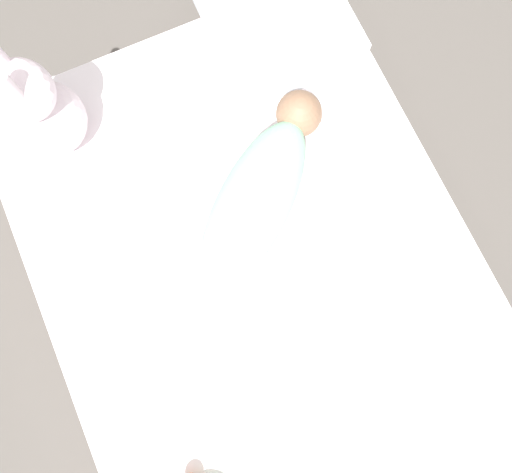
{
  "coord_description": "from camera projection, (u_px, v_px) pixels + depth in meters",
  "views": [
    {
      "loc": [
        -0.16,
        0.08,
        1.45
      ],
      "look_at": [
        0.07,
        -0.03,
        0.27
      ],
      "focal_mm": 35.0,
      "sensor_mm": 36.0,
      "label": 1
    }
  ],
  "objects": [
    {
      "name": "bunny_plush",
      "position": [
        40.0,
        111.0,
        1.17
      ],
      "size": [
        0.18,
        0.18,
        0.35
      ],
      "color": "silver",
      "rests_on": "bed_mattress"
    },
    {
      "name": "ground_plane",
      "position": [
        258.0,
        280.0,
        1.45
      ],
      "size": [
        12.0,
        12.0,
        0.0
      ],
      "primitive_type": "plane",
      "color": "#514C47"
    },
    {
      "name": "swaddled_baby",
      "position": [
        259.0,
        194.0,
        1.19
      ],
      "size": [
        0.44,
        0.49,
        0.16
      ],
      "rotation": [
        0.0,
        0.0,
        5.42
      ],
      "color": "#99D6B2",
      "rests_on": "bed_mattress"
    },
    {
      "name": "pillow",
      "position": [
        278.0,
        22.0,
        1.33
      ],
      "size": [
        0.37,
        0.35,
        0.08
      ],
      "color": "white",
      "rests_on": "bed_mattress"
    },
    {
      "name": "bed_mattress",
      "position": [
        258.0,
        275.0,
        1.34
      ],
      "size": [
        1.41,
        1.05,
        0.22
      ],
      "color": "white",
      "rests_on": "ground_plane"
    }
  ]
}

